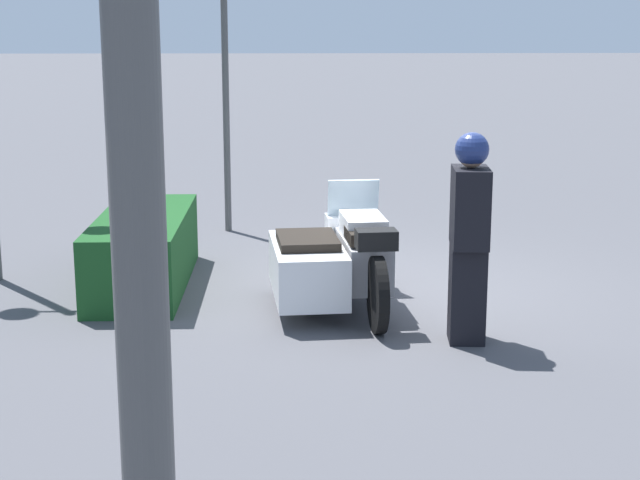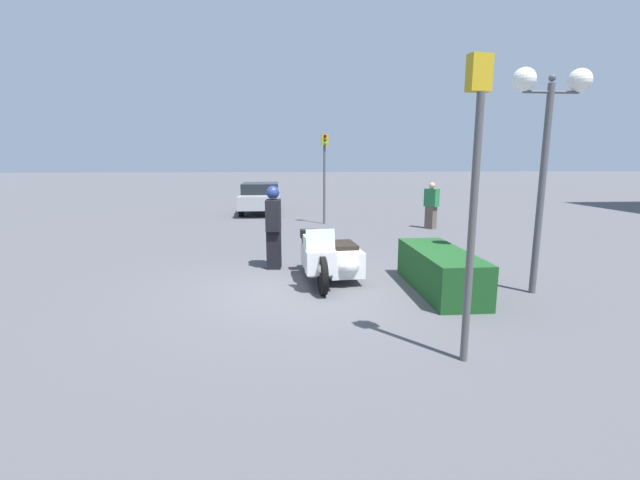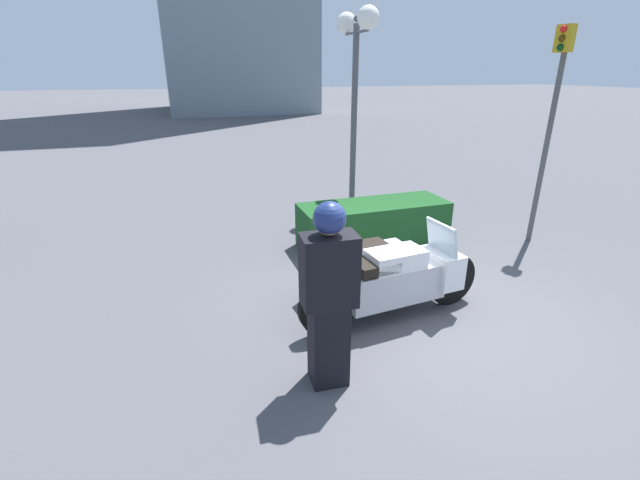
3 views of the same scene
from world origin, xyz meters
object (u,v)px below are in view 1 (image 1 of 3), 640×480
hedge_bush_curbside (144,251)px  traffic_light_far (146,370)px  officer_rider (469,233)px  police_motorcycle (331,259)px  traffic_light_near (225,57)px

hedge_bush_curbside → traffic_light_far: 9.02m
officer_rider → hedge_bush_curbside: bearing=152.1°
police_motorcycle → officer_rider: bearing=-139.9°
hedge_bush_curbside → traffic_light_near: 3.49m
police_motorcycle → hedge_bush_curbside: 2.15m
police_motorcycle → officer_rider: 1.72m
police_motorcycle → traffic_light_near: traffic_light_near is taller
hedge_bush_curbside → traffic_light_far: size_ratio=0.77×
hedge_bush_curbside → traffic_light_far: (-8.73, -1.34, 1.83)m
hedge_bush_curbside → traffic_light_near: (2.80, -0.74, 1.95)m
traffic_light_near → traffic_light_far: size_ratio=1.06×
hedge_bush_curbside → traffic_light_far: traffic_light_far is taller
traffic_light_far → traffic_light_near: bearing=-2.0°
officer_rider → traffic_light_near: bearing=121.1°
traffic_light_far → hedge_bush_curbside: bearing=3.8°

